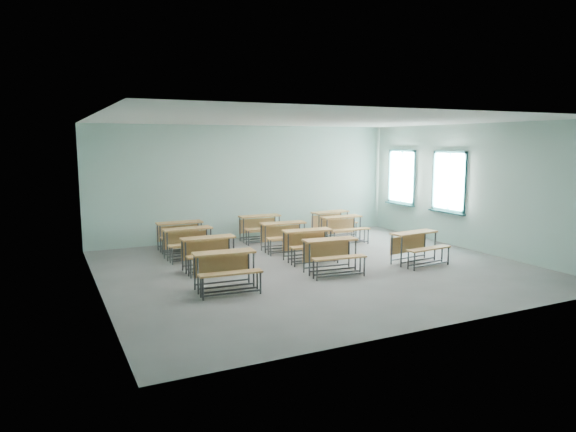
% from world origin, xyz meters
% --- Properties ---
extents(room, '(9.04, 8.04, 3.24)m').
position_xyz_m(room, '(0.08, 0.03, 1.60)').
color(room, gray).
rests_on(room, ground).
extents(desk_unit_r0c0, '(1.20, 0.85, 0.72)m').
position_xyz_m(desk_unit_r0c0, '(-2.36, -0.79, 0.48)').
color(desk_unit_r0c0, '#AE783E').
rests_on(desk_unit_r0c0, ground).
extents(desk_unit_r0c1, '(1.22, 0.89, 0.72)m').
position_xyz_m(desk_unit_r0c1, '(0.05, -0.57, 0.48)').
color(desk_unit_r0c1, '#AE783E').
rests_on(desk_unit_r0c1, ground).
extents(desk_unit_r0c2, '(1.23, 0.89, 0.72)m').
position_xyz_m(desk_unit_r0c2, '(2.23, -0.67, 0.48)').
color(desk_unit_r0c2, '#AE783E').
rests_on(desk_unit_r0c2, ground).
extents(desk_unit_r1c0, '(1.16, 0.79, 0.72)m').
position_xyz_m(desk_unit_r1c0, '(-2.19, 0.76, 0.48)').
color(desk_unit_r1c0, '#AE783E').
rests_on(desk_unit_r1c0, ground).
extents(desk_unit_r1c1, '(1.22, 0.88, 0.72)m').
position_xyz_m(desk_unit_r1c1, '(0.16, 0.65, 0.48)').
color(desk_unit_r1c1, '#AE783E').
rests_on(desk_unit_r1c1, ground).
extents(desk_unit_r2c0, '(1.18, 0.81, 0.72)m').
position_xyz_m(desk_unit_r2c0, '(-2.28, 2.10, 0.48)').
color(desk_unit_r2c0, '#AE783E').
rests_on(desk_unit_r2c0, ground).
extents(desk_unit_r2c1, '(1.21, 0.86, 0.72)m').
position_xyz_m(desk_unit_r2c1, '(0.11, 1.87, 0.48)').
color(desk_unit_r2c1, '#AE783E').
rests_on(desk_unit_r2c1, ground).
extents(desk_unit_r2c2, '(1.16, 0.78, 0.72)m').
position_xyz_m(desk_unit_r2c2, '(2.03, 2.16, 0.48)').
color(desk_unit_r2c2, '#AE783E').
rests_on(desk_unit_r2c2, ground).
extents(desk_unit_r3c0, '(1.15, 0.77, 0.72)m').
position_xyz_m(desk_unit_r3c0, '(-2.22, 3.10, 0.48)').
color(desk_unit_r3c0, '#AE783E').
rests_on(desk_unit_r3c0, ground).
extents(desk_unit_r3c1, '(1.18, 0.81, 0.72)m').
position_xyz_m(desk_unit_r3c1, '(0.07, 3.30, 0.48)').
color(desk_unit_r3c1, '#AE783E').
rests_on(desk_unit_r3c1, ground).
extents(desk_unit_r3c2, '(1.25, 0.92, 0.72)m').
position_xyz_m(desk_unit_r3c2, '(2.27, 3.14, 0.48)').
color(desk_unit_r3c2, '#AE783E').
rests_on(desk_unit_r3c2, ground).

